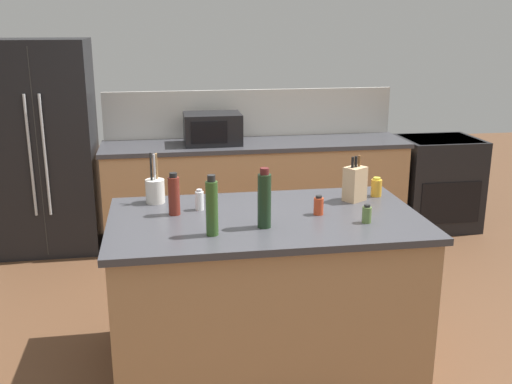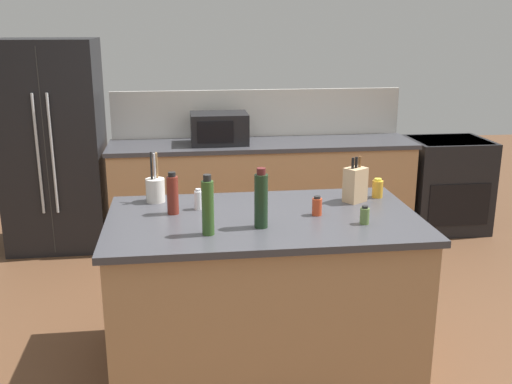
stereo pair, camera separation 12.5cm
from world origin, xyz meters
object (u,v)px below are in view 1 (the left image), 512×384
at_px(refrigerator, 45,147).
at_px(salt_shaker, 199,200).
at_px(microwave, 212,129).
at_px(honey_jar, 376,187).
at_px(olive_oil_bottle, 212,207).
at_px(range_oven, 437,182).
at_px(knife_block, 355,183).
at_px(spice_jar_paprika, 319,206).
at_px(wine_bottle, 264,200).
at_px(vinegar_bottle, 174,195).
at_px(utensil_crock, 155,190).
at_px(spice_jar_oregano, 367,214).

distance_m(refrigerator, salt_shaker, 2.41).
distance_m(microwave, honey_jar, 2.10).
xyz_separation_m(salt_shaker, olive_oil_bottle, (0.04, -0.45, 0.10)).
xyz_separation_m(range_oven, knife_block, (-1.55, -1.97, 0.59)).
height_order(range_oven, olive_oil_bottle, olive_oil_bottle).
distance_m(range_oven, spice_jar_paprika, 2.93).
bearing_deg(olive_oil_bottle, wine_bottle, 15.01).
xyz_separation_m(microwave, knife_block, (0.73, -1.97, -0.03)).
xyz_separation_m(vinegar_bottle, spice_jar_paprika, (0.84, -0.14, -0.07)).
bearing_deg(wine_bottle, refrigerator, 122.94).
height_order(utensil_crock, honey_jar, utensil_crock).
relative_size(refrigerator, microwave, 3.61).
height_order(range_oven, knife_block, knife_block).
height_order(microwave, vinegar_bottle, microwave).
bearing_deg(refrigerator, range_oven, -0.78).
height_order(microwave, wine_bottle, wine_bottle).
bearing_deg(refrigerator, vinegar_bottle, -62.84).
height_order(range_oven, microwave, microwave).
bearing_deg(utensil_crock, microwave, 73.70).
bearing_deg(wine_bottle, spice_jar_paprika, 25.63).
bearing_deg(refrigerator, utensil_crock, -62.27).
relative_size(refrigerator, spice_jar_paprika, 16.25).
xyz_separation_m(salt_shaker, spice_jar_oregano, (0.92, -0.39, -0.01)).
relative_size(range_oven, spice_jar_oregano, 8.54).
bearing_deg(vinegar_bottle, spice_jar_paprika, -9.15).
bearing_deg(range_oven, vinegar_bottle, -142.35).
relative_size(knife_block, salt_shaker, 2.24).
xyz_separation_m(range_oven, salt_shaker, (-2.54, -2.01, 0.53)).
bearing_deg(honey_jar, range_oven, 54.12).
distance_m(microwave, utensil_crock, 1.89).
height_order(salt_shaker, spice_jar_oregano, salt_shaker).
bearing_deg(refrigerator, honey_jar, -38.99).
xyz_separation_m(microwave, wine_bottle, (0.07, -2.38, 0.02)).
bearing_deg(utensil_crock, knife_block, -7.19).
xyz_separation_m(wine_bottle, vinegar_bottle, (-0.49, 0.31, -0.04)).
bearing_deg(spice_jar_paprika, olive_oil_bottle, -159.01).
bearing_deg(honey_jar, vinegar_bottle, -172.34).
xyz_separation_m(honey_jar, spice_jar_oregano, (-0.24, -0.50, -0.01)).
bearing_deg(honey_jar, olive_oil_bottle, -153.43).
bearing_deg(knife_block, salt_shaker, 149.51).
bearing_deg(utensil_crock, wine_bottle, -43.64).
relative_size(refrigerator, vinegar_bottle, 7.43).
distance_m(knife_block, spice_jar_paprika, 0.39).
distance_m(vinegar_bottle, spice_jar_oregano, 1.13).
distance_m(microwave, salt_shaker, 2.03).
distance_m(range_oven, honey_jar, 2.40).
relative_size(salt_shaker, olive_oil_bottle, 0.39).
distance_m(salt_shaker, wine_bottle, 0.51).
bearing_deg(vinegar_bottle, microwave, 78.59).
relative_size(wine_bottle, spice_jar_paprika, 2.91).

